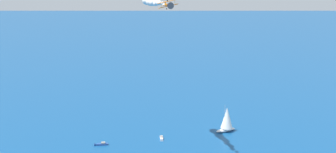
# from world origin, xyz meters

# --- Properties ---
(motorboat_near_centre) EXTENTS (4.74, 4.87, 1.57)m
(motorboat_near_centre) POSITION_xyz_m (22.24, -21.91, 0.42)
(motorboat_near_centre) COLOR white
(motorboat_near_centre) RESTS_ON ground_plane
(sailboat_far_stbd) EXTENTS (7.59, 10.77, 13.51)m
(sailboat_far_stbd) POSITION_xyz_m (4.98, -49.68, 6.17)
(sailboat_far_stbd) COLOR white
(sailboat_far_stbd) RESTS_ON ground_plane
(motorboat_inshore) EXTENTS (5.13, 5.57, 1.75)m
(motorboat_inshore) POSITION_xyz_m (38.51, 0.53, 0.47)
(motorboat_inshore) COLOR #23478C
(motorboat_inshore) RESTS_ON ground_plane
(biplane_lead) EXTENTS (6.94, 6.84, 3.68)m
(biplane_lead) POSITION_xyz_m (-0.22, 0.18, 62.53)
(biplane_lead) COLOR orange
(smoke_trail_lead) EXTENTS (28.28, 20.95, 4.37)m
(smoke_trail_lead) POSITION_xyz_m (21.62, -15.05, 62.44)
(smoke_trail_lead) COLOR silver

